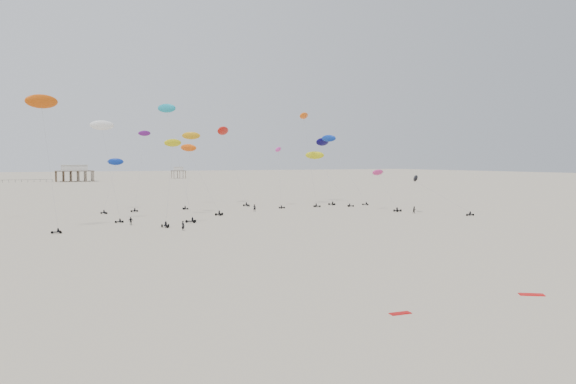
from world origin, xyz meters
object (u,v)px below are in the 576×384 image
rig_9 (173,138)px  rig_4 (113,173)px  pavilion_small (179,173)px  rig_0 (306,133)px  spectator_0 (183,231)px  pavilion_main (74,174)px

rig_9 → rig_4: bearing=42.8°
pavilion_small → rig_0: rig_0 is taller
rig_4 → spectator_0: bearing=67.4°
pavilion_small → rig_0: size_ratio=0.35×
pavilion_main → rig_4: size_ratio=1.27×
rig_0 → rig_9: bearing=-15.1°
pavilion_small → rig_0: (-30.48, -243.38, 16.45)m
rig_4 → rig_9: bearing=79.1°
pavilion_small → rig_9: 271.13m
rig_0 → spectator_0: (-45.15, -38.15, -19.94)m
pavilion_main → rig_0: bearing=-79.5°
pavilion_small → spectator_0: bearing=-105.0°
spectator_0 → rig_9: bearing=-43.7°
rig_4 → spectator_0: 48.35m
pavilion_small → rig_9: size_ratio=0.35×
rig_4 → spectator_0: rig_4 is taller
pavilion_main → spectator_0: pavilion_main is taller
spectator_0 → pavilion_small: bearing=-48.3°
pavilion_main → pavilion_small: (70.00, 30.00, -0.74)m
rig_4 → spectator_0: (4.48, -47.22, -9.34)m
rig_9 → spectator_0: rig_9 is taller
pavilion_main → rig_9: 231.44m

